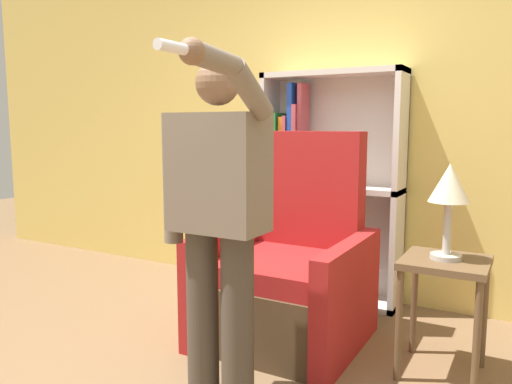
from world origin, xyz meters
TOP-DOWN VIEW (x-y plane):
  - wall_back at (0.00, 2.03)m, footprint 8.00×0.06m
  - bookcase at (-0.25, 1.87)m, footprint 1.03×0.28m
  - armchair at (-0.08, 1.09)m, footprint 0.89×0.89m
  - person_standing at (-0.05, 0.25)m, footprint 0.57×0.78m
  - side_table at (0.81, 1.05)m, footprint 0.42×0.42m
  - table_lamp at (0.81, 1.05)m, footprint 0.20×0.20m

SIDE VIEW (x-z plane):
  - armchair at x=-0.08m, z-range -0.25..1.00m
  - side_table at x=0.81m, z-range 0.19..0.80m
  - bookcase at x=-0.25m, z-range -0.06..1.62m
  - person_standing at x=-0.05m, z-range 0.11..1.68m
  - table_lamp at x=0.81m, z-range 0.73..1.21m
  - wall_back at x=0.00m, z-range 0.00..2.80m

